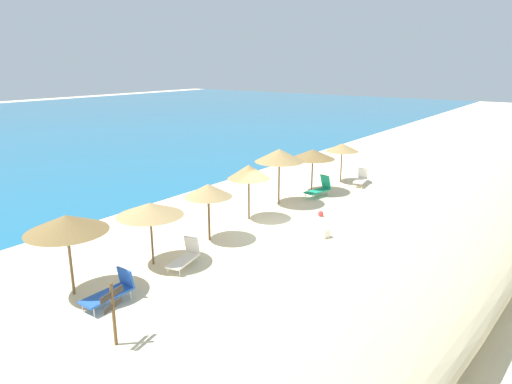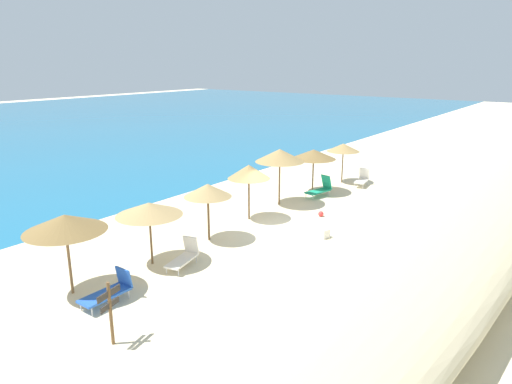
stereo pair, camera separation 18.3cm
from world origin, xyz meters
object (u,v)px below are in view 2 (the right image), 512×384
(beach_umbrella_4, at_px, (280,155))
(beach_umbrella_5, at_px, (314,154))
(lounge_chair_2, at_px, (362,179))
(lounge_chair_3, at_px, (110,290))
(beach_umbrella_6, at_px, (343,148))
(beach_umbrella_1, at_px, (149,209))
(wooden_signpost, at_px, (110,308))
(cooler_box, at_px, (323,233))
(lounge_chair_0, at_px, (320,188))
(beach_umbrella_2, at_px, (208,190))
(lounge_chair_1, at_px, (184,256))
(beach_umbrella_0, at_px, (65,223))
(beach_ball, at_px, (321,214))
(beach_umbrella_3, at_px, (249,172))

(beach_umbrella_4, height_order, beach_umbrella_5, beach_umbrella_4)
(lounge_chair_2, height_order, lounge_chair_3, lounge_chair_2)
(beach_umbrella_4, xyz_separation_m, lounge_chair_3, (-11.72, -1.53, -2.20))
(lounge_chair_3, bearing_deg, beach_umbrella_4, -82.52)
(beach_umbrella_6, bearing_deg, beach_umbrella_5, 174.21)
(beach_umbrella_1, relative_size, lounge_chair_3, 1.49)
(wooden_signpost, relative_size, cooler_box, 3.72)
(beach_umbrella_5, bearing_deg, beach_umbrella_1, -179.38)
(beach_umbrella_5, distance_m, lounge_chair_0, 1.97)
(beach_umbrella_2, relative_size, lounge_chair_1, 1.50)
(beach_umbrella_0, distance_m, beach_ball, 12.13)
(wooden_signpost, distance_m, cooler_box, 10.27)
(beach_umbrella_2, relative_size, beach_umbrella_3, 0.92)
(cooler_box, bearing_deg, lounge_chair_3, 163.55)
(lounge_chair_2, height_order, cooler_box, lounge_chair_2)
(beach_umbrella_0, bearing_deg, wooden_signpost, -106.44)
(beach_umbrella_1, relative_size, beach_ball, 9.06)
(beach_umbrella_1, xyz_separation_m, lounge_chair_3, (-2.73, -1.16, -1.71))
(lounge_chair_0, relative_size, wooden_signpost, 0.96)
(beach_umbrella_2, relative_size, lounge_chair_0, 1.41)
(beach_umbrella_1, distance_m, beach_umbrella_3, 6.16)
(beach_umbrella_3, height_order, wooden_signpost, beach_umbrella_3)
(beach_umbrella_6, distance_m, lounge_chair_3, 17.97)
(beach_umbrella_6, height_order, lounge_chair_2, beach_umbrella_6)
(lounge_chair_1, relative_size, wooden_signpost, 0.90)
(beach_umbrella_4, bearing_deg, lounge_chair_3, -172.55)
(beach_umbrella_4, xyz_separation_m, lounge_chair_1, (-8.44, -1.49, -2.21))
(beach_umbrella_1, bearing_deg, wooden_signpost, -142.93)
(beach_umbrella_4, distance_m, beach_ball, 3.71)
(beach_umbrella_1, relative_size, beach_umbrella_5, 0.97)
(lounge_chair_1, bearing_deg, wooden_signpost, 99.35)
(wooden_signpost, distance_m, beach_ball, 12.67)
(beach_umbrella_0, relative_size, lounge_chair_2, 1.91)
(beach_umbrella_2, distance_m, lounge_chair_3, 6.11)
(beach_umbrella_2, bearing_deg, lounge_chair_1, -157.42)
(beach_umbrella_3, height_order, beach_umbrella_5, beach_umbrella_3)
(beach_umbrella_6, xyz_separation_m, lounge_chair_2, (0.02, -1.34, -1.75))
(beach_umbrella_1, distance_m, beach_umbrella_2, 3.03)
(lounge_chair_3, xyz_separation_m, beach_ball, (11.26, -1.19, -0.27))
(lounge_chair_1, distance_m, wooden_signpost, 5.09)
(beach_umbrella_2, xyz_separation_m, beach_umbrella_5, (9.03, 0.22, 0.06))
(lounge_chair_1, xyz_separation_m, wooden_signpost, (-4.64, -1.97, 0.68))
(beach_umbrella_0, bearing_deg, lounge_chair_2, -5.73)
(wooden_signpost, bearing_deg, beach_umbrella_1, 24.93)
(lounge_chair_0, relative_size, cooler_box, 3.59)
(lounge_chair_3, bearing_deg, beach_umbrella_6, -86.81)
(beach_umbrella_2, relative_size, lounge_chair_3, 1.50)
(lounge_chair_0, xyz_separation_m, lounge_chair_1, (-11.05, -0.50, -0.06))
(beach_umbrella_5, bearing_deg, beach_umbrella_3, 179.40)
(beach_umbrella_0, relative_size, cooler_box, 5.55)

